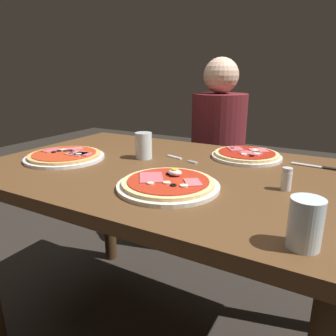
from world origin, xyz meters
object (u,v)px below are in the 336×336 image
Objects in this scene: fork at (179,158)px; salt_shaker at (286,179)px; pizza_across_right at (65,156)px; water_glass_far at (305,227)px; knife at (324,168)px; pizza_across_left at (246,155)px; dining_table at (162,196)px; water_glass_near at (144,147)px; diner_person at (217,164)px; pizza_foreground at (168,184)px.

salt_shaker is (0.42, -0.15, 0.03)m from fork.
pizza_across_right is at bearing -175.40° from salt_shaker.
water_glass_far is at bearing -75.08° from salt_shaker.
knife is at bearing 74.31° from salt_shaker.
knife is at bearing -1.28° from pizza_across_left.
pizza_across_right is 3.03× the size of water_glass_far.
water_glass_near reaches higher than dining_table.
pizza_across_left is 4.09× the size of salt_shaker.
diner_person is at bearing 87.29° from water_glass_near.
dining_table is 4.23× the size of pizza_foreground.
pizza_foreground is 1.04m from diner_person.
water_glass_far is (0.39, -0.16, 0.03)m from pizza_foreground.
pizza_foreground is at bearing -131.11° from knife.
dining_table is 0.82m from diner_person.
pizza_across_right is 1.98× the size of fork.
water_glass_near is 0.53× the size of knife.
diner_person is (-0.09, 0.81, -0.09)m from dining_table.
fork is (0.39, 0.22, -0.01)m from pizza_across_right.
pizza_across_right is (-0.39, -0.09, 0.13)m from dining_table.
pizza_foreground reaches higher than pizza_across_right.
water_glass_near is at bearing -150.24° from pizza_across_left.
salt_shaker is at bearing -3.84° from dining_table.
fork is 2.31× the size of salt_shaker.
pizza_across_right is at bearing 170.59° from pizza_foreground.
salt_shaker is at bearing -105.69° from knife.
diner_person is at bearing 102.10° from pizza_foreground.
pizza_across_left is at bearing 30.44° from pizza_across_right.
pizza_across_left is 0.67m from water_glass_far.
water_glass_near is at bearing 170.19° from salt_shaker.
pizza_across_left is at bearing 29.76° from water_glass_near.
salt_shaker is at bearing -9.81° from water_glass_near.
pizza_across_right is 1.56× the size of knife.
dining_table is 0.59m from knife.
diner_person reaches higher than dining_table.
salt_shaker is (-0.08, 0.31, -0.01)m from water_glass_far.
pizza_foreground is 0.42m from water_glass_far.
knife is at bearing 90.05° from water_glass_far.
pizza_across_right is 0.26× the size of diner_person.
water_glass_far is 1.32m from diner_person.
dining_table is at bearing 95.99° from diner_person.
pizza_across_right is at bearing -158.31° from knife.
fork is (0.13, 0.06, -0.04)m from water_glass_near.
pizza_across_right is 0.82m from salt_shaker.
water_glass_far is 0.60m from knife.
pizza_across_left is (0.23, 0.27, 0.13)m from dining_table.
knife is (0.51, 0.14, 0.00)m from fork.
water_glass_near is 0.67m from knife.
diner_person is (-0.21, 0.99, -0.22)m from pizza_foreground.
water_glass_near is at bearing 151.15° from dining_table.
water_glass_far is 1.51× the size of salt_shaker.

